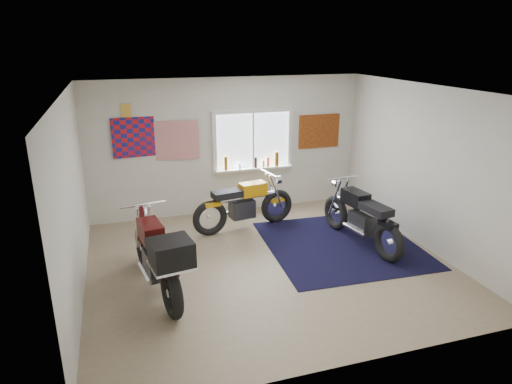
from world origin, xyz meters
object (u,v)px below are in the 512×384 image
object	(u,v)px
yellow_triumph	(244,206)
navy_rug	(341,244)
maroon_tourer	(158,257)
black_chrome_bike	(361,219)

from	to	relation	value
yellow_triumph	navy_rug	bearing A→B (deg)	-50.55
yellow_triumph	maroon_tourer	world-z (taller)	maroon_tourer
navy_rug	yellow_triumph	size ratio (longest dim) A/B	1.28
black_chrome_bike	maroon_tourer	distance (m)	3.54
navy_rug	yellow_triumph	world-z (taller)	yellow_triumph
maroon_tourer	yellow_triumph	bearing A→B (deg)	-51.25
yellow_triumph	maroon_tourer	xyz separation A→B (m)	(-1.75, -1.93, 0.13)
navy_rug	black_chrome_bike	size ratio (longest dim) A/B	1.24
navy_rug	maroon_tourer	xyz separation A→B (m)	(-3.15, -0.73, 0.58)
black_chrome_bike	maroon_tourer	size ratio (longest dim) A/B	0.95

